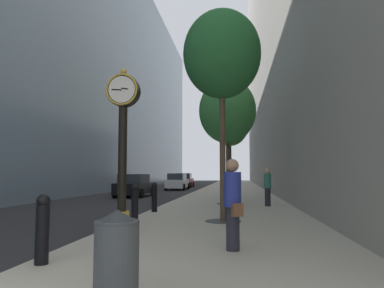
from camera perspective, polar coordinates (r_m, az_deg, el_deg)
ground_plane at (r=29.76m, az=0.29°, el=-7.76°), size 110.00×110.00×0.00m
sidewalk_right at (r=32.55m, az=6.22°, el=-7.34°), size 6.01×80.00×0.14m
building_block_left at (r=37.60m, az=-18.01°, el=12.34°), size 9.00×80.00×24.90m
building_block_right at (r=36.57m, az=18.60°, el=20.17°), size 9.00×80.00×33.64m
street_clock at (r=9.32m, az=-10.86°, el=0.38°), size 0.84×0.55×4.16m
bollard_nearest at (r=6.55m, az=-22.44°, el=-12.01°), size 0.23×0.23×1.13m
bollard_third at (r=11.56m, az=-8.97°, el=-8.95°), size 0.23×0.23×1.13m
bollard_fourth at (r=14.18m, az=-5.92°, el=-8.18°), size 0.23×0.23×1.13m
street_tree_near at (r=11.93m, az=4.72°, el=13.75°), size 2.47×2.47×6.69m
street_tree_mid_near at (r=18.09m, az=5.58°, el=5.18°), size 2.81×2.81×6.18m
street_tree_mid_far at (r=24.55m, az=5.98°, el=3.01°), size 2.52×2.52×6.21m
trash_bin at (r=4.48m, az=-11.76°, el=-16.55°), size 0.53×0.53×1.05m
pedestrian_walking at (r=7.13m, az=6.42°, el=-8.98°), size 0.45×0.52×1.75m
pedestrian_by_clock at (r=16.89m, az=11.79°, el=-6.47°), size 0.48×0.48×1.71m
car_red_near at (r=42.68m, az=-1.19°, el=-5.74°), size 2.06×4.70×1.64m
car_white_mid at (r=36.06m, az=-2.31°, el=-5.95°), size 1.98×4.46×1.62m
car_black_far at (r=25.61m, az=-9.00°, el=-6.48°), size 2.09×4.40×1.57m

